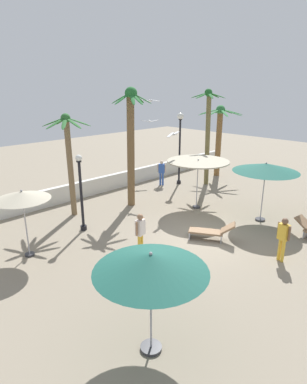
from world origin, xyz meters
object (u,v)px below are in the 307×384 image
at_px(patio_umbrella_1, 198,163).
at_px(patio_umbrella_4, 151,263).
at_px(patio_umbrella_0, 266,168).
at_px(guest_0, 140,230).
at_px(guest_1, 283,235).
at_px(seagull_2, 150,101).
at_px(seagull_0, 150,121).
at_px(palm_tree_3, 219,132).
at_px(lamp_post_0, 81,192).
at_px(palm_tree_2, 69,152).
at_px(guest_2, 162,170).
at_px(patio_umbrella_2, 22,196).
at_px(palm_tree_0, 208,128).
at_px(palm_tree_1, 131,136).
at_px(lamp_post_1, 180,139).
at_px(seagull_1, 174,134).
at_px(lounge_chair_0, 212,231).

xyz_separation_m(patio_umbrella_1, patio_umbrella_4, (-8.48, -5.27, -0.06)).
bearing_deg(patio_umbrella_0, guest_0, 166.10).
height_order(guest_1, seagull_2, seagull_2).
bearing_deg(seagull_0, patio_umbrella_4, -134.07).
xyz_separation_m(palm_tree_3, lamp_post_0, (-11.99, -1.21, -1.31)).
bearing_deg(seagull_0, guest_1, -111.66).
height_order(palm_tree_2, guest_2, palm_tree_2).
distance_m(patio_umbrella_1, seagull_0, 6.70).
height_order(lamp_post_0, guest_0, lamp_post_0).
distance_m(guest_0, guest_1, 5.18).
bearing_deg(palm_tree_3, guest_0, -158.25).
bearing_deg(patio_umbrella_1, guest_1, -111.03).
xyz_separation_m(patio_umbrella_0, patio_umbrella_4, (-9.32, -2.05, -0.20)).
xyz_separation_m(patio_umbrella_2, palm_tree_3, (14.74, 1.74, 0.71)).
bearing_deg(palm_tree_0, lamp_post_0, -177.34).
height_order(patio_umbrella_1, seagull_2, seagull_2).
bearing_deg(patio_umbrella_2, lamp_post_0, 10.83).
xyz_separation_m(patio_umbrella_2, palm_tree_1, (6.46, 1.46, 1.30)).
bearing_deg(palm_tree_0, lamp_post_1, 129.71).
bearing_deg(patio_umbrella_0, seagull_1, 105.96).
height_order(patio_umbrella_4, lounge_chair_0, patio_umbrella_4).
xyz_separation_m(palm_tree_0, guest_1, (-5.94, -7.85, -2.60)).
bearing_deg(palm_tree_0, palm_tree_2, 170.81).
xyz_separation_m(patio_umbrella_1, patio_umbrella_2, (-8.53, 1.29, -0.05)).
xyz_separation_m(guest_0, seagull_1, (5.05, 2.94, 2.77)).
relative_size(patio_umbrella_4, palm_tree_1, 0.44).
bearing_deg(lounge_chair_0, palm_tree_0, 38.59).
bearing_deg(patio_umbrella_2, palm_tree_2, 35.26).
height_order(guest_2, seagull_0, seagull_0).
height_order(lamp_post_1, guest_0, lamp_post_1).
xyz_separation_m(palm_tree_3, guest_1, (-8.36, -8.62, -2.07)).
relative_size(palm_tree_2, guest_0, 2.96).
bearing_deg(palm_tree_2, guest_1, -72.27).
relative_size(patio_umbrella_2, palm_tree_0, 0.44).
bearing_deg(palm_tree_1, guest_1, -90.52).
bearing_deg(palm_tree_2, lounge_chair_0, -68.40).
xyz_separation_m(patio_umbrella_1, guest_1, (-2.15, -5.59, -1.41)).
distance_m(lamp_post_0, seagull_1, 5.71).
xyz_separation_m(patio_umbrella_2, guest_0, (3.03, -2.94, -1.37)).
relative_size(palm_tree_3, seagull_2, 4.10).
height_order(patio_umbrella_4, guest_0, patio_umbrella_4).
distance_m(patio_umbrella_4, seagull_1, 10.47).
bearing_deg(lounge_chair_0, guest_2, 58.82).
relative_size(patio_umbrella_0, lamp_post_1, 0.66).
bearing_deg(lounge_chair_0, seagull_1, 62.90).
height_order(palm_tree_3, guest_1, palm_tree_3).
distance_m(palm_tree_1, seagull_2, 3.53).
height_order(patio_umbrella_0, palm_tree_0, palm_tree_0).
bearing_deg(patio_umbrella_1, palm_tree_0, 30.83).
height_order(patio_umbrella_1, lamp_post_0, lamp_post_0).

